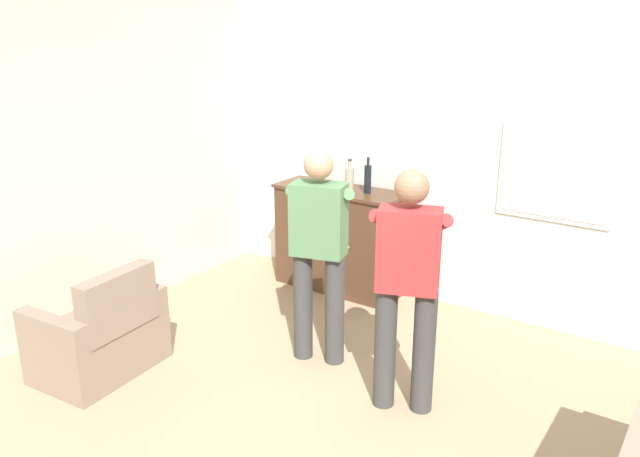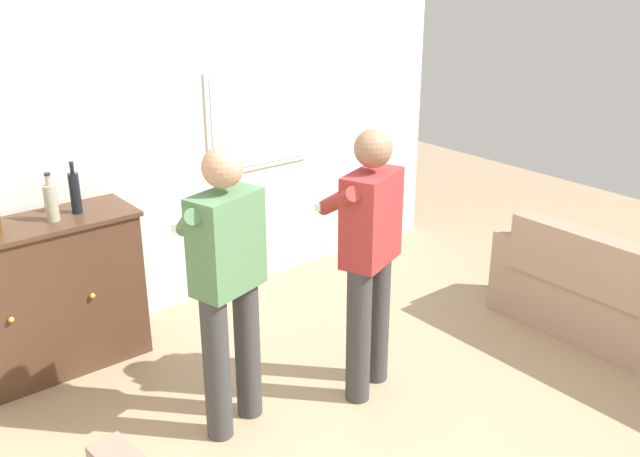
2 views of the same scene
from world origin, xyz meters
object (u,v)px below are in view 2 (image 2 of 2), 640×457
person_standing_left (227,279)px  person_standing_right (369,252)px  bottle_wine_green (75,192)px  bottle_spirits_clear (51,202)px  sideboard_cabinet (41,299)px

person_standing_left → person_standing_right: (0.85, -0.21, 0.00)m
bottle_wine_green → person_standing_right: 1.90m
bottle_spirits_clear → person_standing_right: person_standing_right is taller
sideboard_cabinet → person_standing_left: 1.47m
sideboard_cabinet → bottle_wine_green: size_ratio=3.83×
person_standing_right → bottle_spirits_clear: bearing=133.1°
bottle_spirits_clear → person_standing_right: bearing=-46.9°
sideboard_cabinet → person_standing_right: (1.48, -1.47, 0.42)m
person_standing_left → person_standing_right: size_ratio=1.00×
person_standing_left → sideboard_cabinet: bearing=116.7°
person_standing_left → bottle_spirits_clear: bearing=112.1°
bottle_wine_green → person_standing_left: person_standing_left is taller
sideboard_cabinet → bottle_spirits_clear: (0.14, -0.04, 0.64)m
sideboard_cabinet → person_standing_left: bearing=-63.3°
bottle_wine_green → person_standing_right: size_ratio=0.20×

